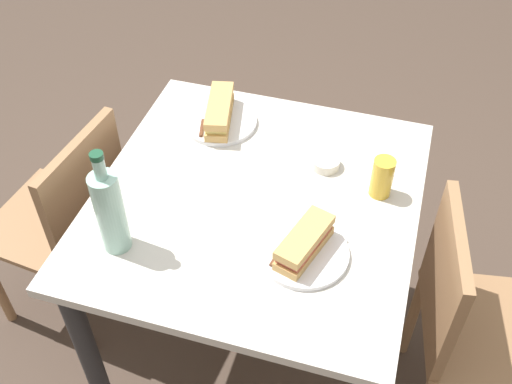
{
  "coord_description": "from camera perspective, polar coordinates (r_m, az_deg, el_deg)",
  "views": [
    {
      "loc": [
        -1.16,
        -0.35,
        2.0
      ],
      "look_at": [
        0.0,
        0.0,
        0.79
      ],
      "focal_mm": 43.05,
      "sensor_mm": 36.0,
      "label": 1
    }
  ],
  "objects": [
    {
      "name": "beer_glass",
      "position": [
        1.73,
        11.64,
        1.33
      ],
      "size": [
        0.06,
        0.06,
        0.12
      ],
      "primitive_type": "cylinder",
      "color": "gold",
      "rests_on": "dining_table"
    },
    {
      "name": "ground_plane",
      "position": [
        2.33,
        0.0,
        -13.86
      ],
      "size": [
        8.0,
        8.0,
        0.0
      ],
      "primitive_type": "plane",
      "color": "#47382D"
    },
    {
      "name": "plate_near",
      "position": [
        1.58,
        4.44,
        -5.66
      ],
      "size": [
        0.23,
        0.23,
        0.01
      ],
      "primitive_type": "cylinder",
      "color": "white",
      "rests_on": "dining_table"
    },
    {
      "name": "water_bottle",
      "position": [
        1.55,
        -13.42,
        -1.71
      ],
      "size": [
        0.07,
        0.07,
        0.32
      ],
      "color": "#99C6B7",
      "rests_on": "dining_table"
    },
    {
      "name": "baguette_sandwich_far",
      "position": [
        1.94,
        -3.41,
        7.5
      ],
      "size": [
        0.24,
        0.12,
        0.07
      ],
      "color": "tan",
      "rests_on": "plate_far"
    },
    {
      "name": "plate_far",
      "position": [
        1.97,
        -3.36,
        6.54
      ],
      "size": [
        0.23,
        0.23,
        0.01
      ],
      "primitive_type": "cylinder",
      "color": "white",
      "rests_on": "dining_table"
    },
    {
      "name": "chair_near",
      "position": [
        1.91,
        18.97,
        -11.09
      ],
      "size": [
        0.46,
        0.46,
        0.85
      ],
      "color": "#936B47",
      "rests_on": "ground"
    },
    {
      "name": "knife_far",
      "position": [
        1.96,
        -4.94,
        6.63
      ],
      "size": [
        0.18,
        0.06,
        0.01
      ],
      "color": "silver",
      "rests_on": "plate_far"
    },
    {
      "name": "knife_near",
      "position": [
        1.58,
        2.64,
        -4.9
      ],
      "size": [
        0.18,
        0.04,
        0.01
      ],
      "color": "silver",
      "rests_on": "plate_near"
    },
    {
      "name": "baguette_sandwich_near",
      "position": [
        1.55,
        4.52,
        -4.69
      ],
      "size": [
        0.2,
        0.12,
        0.07
      ],
      "color": "tan",
      "rests_on": "plate_near"
    },
    {
      "name": "olive_bowl",
      "position": [
        1.82,
        6.48,
        2.73
      ],
      "size": [
        0.09,
        0.09,
        0.03
      ],
      "primitive_type": "cylinder",
      "color": "silver",
      "rests_on": "dining_table"
    },
    {
      "name": "chair_far",
      "position": [
        2.14,
        -16.84,
        -2.49
      ],
      "size": [
        0.44,
        0.44,
        0.85
      ],
      "color": "#936B47",
      "rests_on": "ground"
    },
    {
      "name": "dining_table",
      "position": [
        1.82,
        0.0,
        -3.34
      ],
      "size": [
        0.93,
        0.9,
        0.77
      ],
      "color": "beige",
      "rests_on": "ground"
    }
  ]
}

